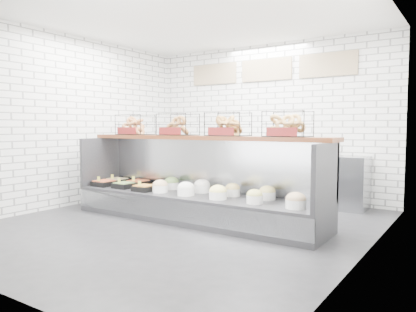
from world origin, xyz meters
The scene contains 5 objects.
ground centered at (0.00, 0.00, 0.00)m, with size 5.50×5.50×0.00m, color black.
room_shell centered at (0.00, 0.60, 2.06)m, with size 5.02×5.51×3.01m.
display_case centered at (-0.01, 0.34, 0.33)m, with size 4.00×0.90×1.20m.
bagel_shelf centered at (0.00, 0.52, 1.38)m, with size 4.10×0.50×0.40m.
prep_counter centered at (0.00, 2.43, 0.47)m, with size 4.00×0.60×1.20m.
Camera 1 is at (3.49, -4.53, 1.39)m, focal length 35.00 mm.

